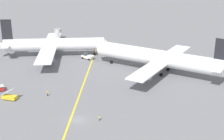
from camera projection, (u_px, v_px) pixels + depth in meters
The scene contains 10 objects.
ground_plane at pixel (78, 120), 84.56m from camera, with size 600.00×600.00×0.00m, color slate.
taxiway_stripe at pixel (76, 104), 93.97m from camera, with size 0.50×120.00×0.01m, color yellow.
airliner_at_gate_left at pixel (53, 45), 137.11m from camera, with size 48.69×50.10×16.61m.
airliner_being_pushed at pixel (158, 58), 117.73m from camera, with size 49.61×43.43×15.92m.
pushback_tug at pixel (88, 56), 135.17m from camera, with size 7.69×6.13×2.75m.
gse_stair_truck_yellow at pixel (9, 97), 96.31m from camera, with size 4.93×3.26×4.06m.
gse_baggage_cart_trailing at pixel (1, 88), 103.00m from camera, with size 2.55×3.14×1.71m.
ground_crew_wing_walker_right at pixel (47, 93), 98.91m from camera, with size 0.36×0.36×1.73m.
ground_crew_marshaller_foreground at pixel (99, 118), 83.88m from camera, with size 0.39×0.44×1.67m.
jet_bridge at pixel (57, 35), 160.39m from camera, with size 6.03×19.70×5.56m.
Camera 1 is at (8.76, -75.13, 41.17)m, focal length 50.56 mm.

